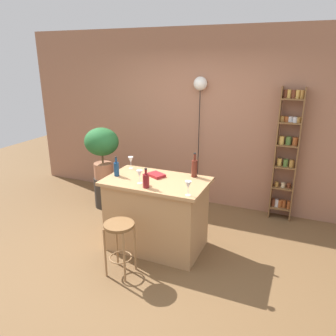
{
  "coord_description": "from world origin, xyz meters",
  "views": [
    {
      "loc": [
        1.62,
        -3.1,
        2.34
      ],
      "look_at": [
        0.05,
        0.55,
        1.01
      ],
      "focal_mm": 35.13,
      "sensor_mm": 36.0,
      "label": 1
    }
  ],
  "objects": [
    {
      "name": "ground",
      "position": [
        0.0,
        0.0,
        0.0
      ],
      "size": [
        12.0,
        12.0,
        0.0
      ],
      "primitive_type": "plane",
      "color": "brown"
    },
    {
      "name": "wine_glass_left",
      "position": [
        0.52,
        0.01,
        1.04
      ],
      "size": [
        0.07,
        0.07,
        0.16
      ],
      "color": "silver",
      "rests_on": "kitchen_counter"
    },
    {
      "name": "wine_glass_right",
      "position": [
        -0.5,
        0.56,
        1.04
      ],
      "size": [
        0.07,
        0.07,
        0.16
      ],
      "color": "silver",
      "rests_on": "kitchen_counter"
    },
    {
      "name": "plant_stool",
      "position": [
        -1.31,
        1.08,
        0.25
      ],
      "size": [
        0.33,
        0.33,
        0.5
      ],
      "primitive_type": "cylinder",
      "color": "#2D2823",
      "rests_on": "ground"
    },
    {
      "name": "bar_stool",
      "position": [
        -0.13,
        -0.37,
        0.47
      ],
      "size": [
        0.34,
        0.34,
        0.63
      ],
      "color": "#997047",
      "rests_on": "ground"
    },
    {
      "name": "pendant_globe_light",
      "position": [
        0.03,
        1.84,
        1.94
      ],
      "size": [
        0.21,
        0.21,
        2.08
      ],
      "color": "black",
      "rests_on": "ground"
    },
    {
      "name": "spice_shelf",
      "position": [
        1.39,
        1.79,
        1.02
      ],
      "size": [
        0.32,
        0.17,
        1.97
      ],
      "color": "brown",
      "rests_on": "ground"
    },
    {
      "name": "bottle_wine_red",
      "position": [
        -0.0,
        0.03,
        1.01
      ],
      "size": [
        0.08,
        0.08,
        0.23
      ],
      "color": "maroon",
      "rests_on": "kitchen_counter"
    },
    {
      "name": "bottle_spirits_clear",
      "position": [
        0.39,
        0.59,
        1.04
      ],
      "size": [
        0.07,
        0.07,
        0.31
      ],
      "color": "#5B2319",
      "rests_on": "kitchen_counter"
    },
    {
      "name": "wine_glass_center",
      "position": [
        -0.13,
        0.12,
        1.04
      ],
      "size": [
        0.07,
        0.07,
        0.16
      ],
      "color": "silver",
      "rests_on": "kitchen_counter"
    },
    {
      "name": "kitchen_counter",
      "position": [
        0.0,
        0.3,
        0.47
      ],
      "size": [
        1.26,
        0.76,
        0.93
      ],
      "color": "tan",
      "rests_on": "ground"
    },
    {
      "name": "potted_plant",
      "position": [
        -1.31,
        1.08,
        1.03
      ],
      "size": [
        0.55,
        0.5,
        0.82
      ],
      "color": "#A86B4C",
      "rests_on": "plant_stool"
    },
    {
      "name": "back_wall",
      "position": [
        0.0,
        1.95,
        1.4
      ],
      "size": [
        6.4,
        0.1,
        2.8
      ],
      "primitive_type": "cube",
      "color": "#9E6B51",
      "rests_on": "ground"
    },
    {
      "name": "bottle_sauce_amber",
      "position": [
        -0.52,
        0.24,
        1.02
      ],
      "size": [
        0.07,
        0.07,
        0.25
      ],
      "color": "navy",
      "rests_on": "kitchen_counter"
    },
    {
      "name": "cookbook",
      "position": [
        -0.05,
        0.42,
        0.94
      ],
      "size": [
        0.26,
        0.23,
        0.03
      ],
      "primitive_type": "cube",
      "rotation": [
        0.0,
        0.0,
        -0.47
      ],
      "color": "maroon",
      "rests_on": "kitchen_counter"
    }
  ]
}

